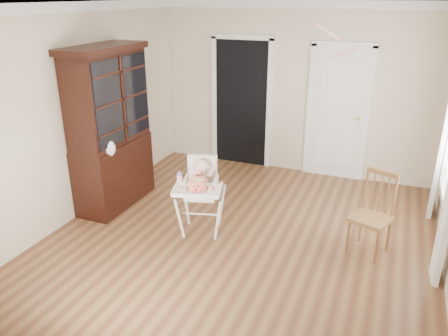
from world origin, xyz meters
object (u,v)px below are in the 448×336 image
at_px(cake, 197,184).
at_px(sippy_cup, 179,178).
at_px(dining_chair, 372,216).
at_px(high_chair, 201,187).
at_px(china_cabinet, 110,129).

xyz_separation_m(cake, sippy_cup, (-0.27, 0.07, 0.01)).
relative_size(cake, sippy_cup, 1.60).
distance_m(cake, dining_chair, 2.02).
height_order(high_chair, cake, high_chair).
distance_m(high_chair, china_cabinet, 1.57).
relative_size(high_chair, cake, 3.70).
distance_m(high_chair, sippy_cup, 0.29).
bearing_deg(sippy_cup, cake, -15.46).
xyz_separation_m(sippy_cup, dining_chair, (2.19, 0.47, -0.31)).
bearing_deg(dining_chair, cake, -144.80).
xyz_separation_m(cake, china_cabinet, (-1.52, 0.51, 0.35)).
height_order(china_cabinet, dining_chair, china_cabinet).
xyz_separation_m(high_chair, sippy_cup, (-0.21, -0.14, 0.15)).
distance_m(sippy_cup, dining_chair, 2.26).
bearing_deg(sippy_cup, high_chair, 33.62).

